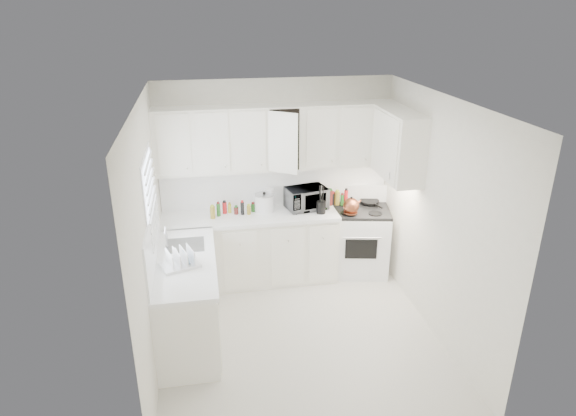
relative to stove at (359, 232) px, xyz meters
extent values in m
plane|color=silver|center=(-1.08, -1.29, -0.59)|extent=(3.20, 3.20, 0.00)
plane|color=white|center=(-1.08, -1.29, 2.01)|extent=(3.20, 3.20, 0.00)
plane|color=white|center=(-1.08, 0.31, 0.71)|extent=(3.00, 0.00, 3.00)
plane|color=white|center=(-1.08, -2.89, 0.71)|extent=(3.00, 0.00, 3.00)
plane|color=white|center=(-2.58, -1.29, 0.71)|extent=(0.00, 3.20, 3.20)
plane|color=white|center=(0.42, -1.29, 0.71)|extent=(0.00, 3.20, 3.20)
cube|color=white|center=(-1.47, 0.00, 0.34)|extent=(2.24, 0.64, 0.05)
cube|color=white|center=(-2.27, -1.09, 0.34)|extent=(0.64, 1.62, 0.05)
cube|color=white|center=(-1.08, 0.30, 0.64)|extent=(2.98, 0.02, 0.55)
cube|color=white|center=(-2.57, -1.09, 0.64)|extent=(0.02, 1.60, 0.55)
imported|color=gray|center=(-0.71, 0.08, 0.54)|extent=(0.56, 0.39, 0.35)
cylinder|color=white|center=(-1.19, 0.17, 0.50)|extent=(0.12, 0.12, 0.27)
cylinder|color=olive|center=(-1.93, 0.13, 0.43)|extent=(0.06, 0.06, 0.13)
cylinder|color=#236220|center=(-1.85, 0.04, 0.43)|extent=(0.06, 0.06, 0.13)
cylinder|color=red|center=(-1.78, 0.13, 0.43)|extent=(0.06, 0.06, 0.13)
cylinder|color=#B5C62E|center=(-1.70, 0.04, 0.43)|extent=(0.06, 0.06, 0.13)
cylinder|color=maroon|center=(-1.63, 0.13, 0.43)|extent=(0.06, 0.06, 0.13)
cylinder|color=black|center=(-1.55, 0.04, 0.43)|extent=(0.06, 0.06, 0.13)
cylinder|color=olive|center=(-1.48, 0.13, 0.43)|extent=(0.06, 0.06, 0.13)
cylinder|color=#236220|center=(-1.40, 0.04, 0.43)|extent=(0.06, 0.06, 0.13)
cylinder|color=red|center=(-0.50, 0.17, 0.46)|extent=(0.06, 0.06, 0.19)
cylinder|color=#B5C62E|center=(-0.44, 0.11, 0.46)|extent=(0.06, 0.06, 0.19)
cylinder|color=maroon|center=(-0.39, 0.17, 0.46)|extent=(0.06, 0.06, 0.19)
cylinder|color=black|center=(-0.33, 0.11, 0.46)|extent=(0.06, 0.06, 0.19)
cylinder|color=olive|center=(-0.28, 0.17, 0.46)|extent=(0.06, 0.06, 0.19)
cylinder|color=#236220|center=(-0.22, 0.11, 0.46)|extent=(0.06, 0.06, 0.19)
cylinder|color=red|center=(-0.17, 0.17, 0.46)|extent=(0.06, 0.06, 0.19)
camera|label=1|loc=(-2.02, -5.87, 2.86)|focal=31.37mm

